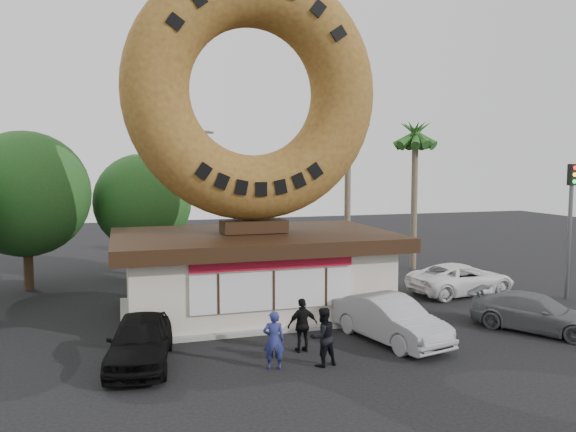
# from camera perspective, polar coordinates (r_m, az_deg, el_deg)

# --- Properties ---
(ground) EXTENTS (90.00, 90.00, 0.00)m
(ground) POSITION_cam_1_polar(r_m,az_deg,el_deg) (18.04, 1.06, -14.36)
(ground) COLOR black
(ground) RESTS_ON ground
(donut_shop) EXTENTS (11.20, 7.20, 3.80)m
(donut_shop) POSITION_cam_1_polar(r_m,az_deg,el_deg) (23.16, -3.49, -5.41)
(donut_shop) COLOR beige
(donut_shop) RESTS_ON ground
(giant_donut) EXTENTS (10.27, 2.62, 10.27)m
(giant_donut) POSITION_cam_1_polar(r_m,az_deg,el_deg) (22.95, -3.60, 12.47)
(giant_donut) COLOR olive
(giant_donut) RESTS_ON donut_shop
(tree_west) EXTENTS (6.00, 6.00, 7.65)m
(tree_west) POSITION_cam_1_polar(r_m,az_deg,el_deg) (29.51, -25.12, 2.03)
(tree_west) COLOR #473321
(tree_west) RESTS_ON ground
(tree_mid) EXTENTS (5.20, 5.20, 6.63)m
(tree_mid) POSITION_cam_1_polar(r_m,az_deg,el_deg) (31.26, -14.52, 1.38)
(tree_mid) COLOR #473321
(tree_mid) RESTS_ON ground
(palm_near) EXTENTS (2.60, 2.60, 9.75)m
(palm_near) POSITION_cam_1_polar(r_m,az_deg,el_deg) (32.82, 6.14, 9.37)
(palm_near) COLOR #726651
(palm_near) RESTS_ON ground
(palm_far) EXTENTS (2.60, 2.60, 8.75)m
(palm_far) POSITION_cam_1_polar(r_m,az_deg,el_deg) (32.96, 12.82, 7.64)
(palm_far) COLOR #726651
(palm_far) RESTS_ON ground
(street_lamp) EXTENTS (2.11, 0.20, 8.00)m
(street_lamp) POSITION_cam_1_polar(r_m,az_deg,el_deg) (32.38, -10.81, 2.41)
(street_lamp) COLOR #59595E
(street_lamp) RESTS_ON ground
(traffic_signal) EXTENTS (0.30, 0.38, 6.07)m
(traffic_signal) POSITION_cam_1_polar(r_m,az_deg,el_deg) (27.93, 26.76, 0.22)
(traffic_signal) COLOR #59595E
(traffic_signal) RESTS_ON ground
(person_left) EXTENTS (0.72, 0.56, 1.75)m
(person_left) POSITION_cam_1_polar(r_m,az_deg,el_deg) (17.01, -1.46, -12.48)
(person_left) COLOR navy
(person_left) RESTS_ON ground
(person_center) EXTENTS (1.00, 0.85, 1.78)m
(person_center) POSITION_cam_1_polar(r_m,az_deg,el_deg) (17.28, 3.55, -12.15)
(person_center) COLOR black
(person_center) RESTS_ON ground
(person_right) EXTENTS (1.06, 0.51, 1.76)m
(person_right) POSITION_cam_1_polar(r_m,az_deg,el_deg) (18.47, 1.50, -11.03)
(person_right) COLOR black
(person_right) RESTS_ON ground
(car_black) EXTENTS (2.41, 4.64, 1.51)m
(car_black) POSITION_cam_1_polar(r_m,az_deg,el_deg) (17.93, -14.81, -12.12)
(car_black) COLOR black
(car_black) RESTS_ON ground
(car_silver) EXTENTS (2.72, 4.93, 1.54)m
(car_silver) POSITION_cam_1_polar(r_m,az_deg,el_deg) (19.84, 10.33, -10.28)
(car_silver) COLOR #95959A
(car_silver) RESTS_ON ground
(car_grey) EXTENTS (4.14, 4.85, 1.33)m
(car_grey) POSITION_cam_1_polar(r_m,az_deg,el_deg) (22.60, 23.90, -8.99)
(car_grey) COLOR slate
(car_grey) RESTS_ON ground
(car_white) EXTENTS (5.38, 2.95, 1.43)m
(car_white) POSITION_cam_1_polar(r_m,az_deg,el_deg) (27.63, 17.20, -6.11)
(car_white) COLOR white
(car_white) RESTS_ON ground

